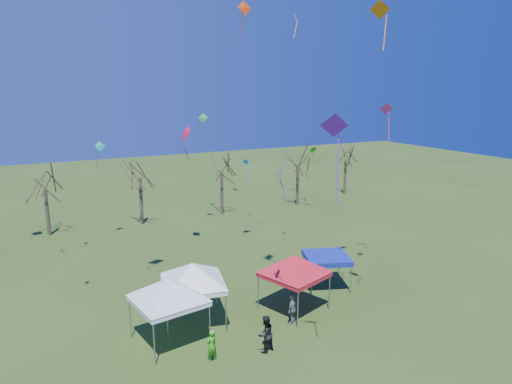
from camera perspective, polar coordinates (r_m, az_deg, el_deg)
ground at (r=26.15m, az=4.34°, el=-17.18°), size 140.00×140.00×0.00m
tree_1 at (r=44.54m, az=-25.06°, el=2.21°), size 3.42×3.42×7.54m
tree_2 at (r=45.20m, az=-14.43°, el=3.80°), size 3.71×3.71×8.18m
tree_3 at (r=47.40m, az=-4.36°, el=4.31°), size 3.59×3.59×7.91m
tree_4 at (r=51.62m, az=5.29°, el=4.97°), size 3.58×3.58×7.89m
tree_5 at (r=58.12m, az=11.23°, el=5.33°), size 3.39×3.39×7.46m
tent_white_west at (r=24.29m, az=-10.98°, el=-11.08°), size 4.60×4.60×4.11m
tent_white_mid at (r=25.87m, az=-7.95°, el=-9.30°), size 4.63×4.63×4.18m
tent_red at (r=27.23m, az=4.84°, el=-8.32°), size 4.33×4.33×4.04m
tent_blue at (r=31.04m, az=8.82°, el=-8.14°), size 3.61×3.61×2.21m
person_green at (r=23.55m, az=-5.59°, el=-18.55°), size 0.70×0.57×1.64m
person_dark at (r=24.07m, az=1.18°, el=-17.32°), size 1.10×0.95×1.94m
person_grey at (r=26.68m, az=4.57°, el=-14.36°), size 1.10×0.95×1.77m
kite_22 at (r=45.12m, az=-1.22°, el=3.65°), size 0.87×0.87×2.38m
kite_27 at (r=24.54m, az=15.25°, el=21.09°), size 1.07×1.09×2.42m
kite_11 at (r=36.21m, az=-8.77°, el=7.36°), size 0.86×1.38×2.87m
kite_17 at (r=33.45m, az=15.99°, el=9.90°), size 1.10×0.92×2.91m
kite_12 at (r=48.64m, az=7.15°, el=5.22°), size 0.88×0.60×2.71m
kite_19 at (r=42.42m, az=-6.67°, el=9.11°), size 0.96×0.78×2.47m
kite_24 at (r=32.95m, az=-1.43°, el=21.96°), size 1.07×0.62×2.77m
kite_18 at (r=32.86m, az=5.00°, el=20.80°), size 0.54×0.66×1.69m
kite_5 at (r=18.97m, az=9.76°, el=8.10°), size 1.35×1.21×3.79m
kite_1 at (r=21.91m, az=3.27°, el=2.84°), size 0.81×0.93×1.97m
kite_13 at (r=40.25m, az=-18.92°, el=5.38°), size 0.91×0.64×2.24m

